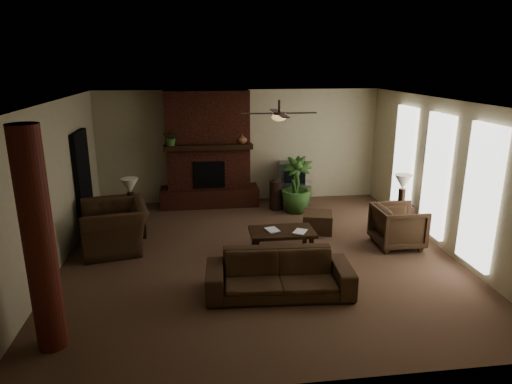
{
  "coord_description": "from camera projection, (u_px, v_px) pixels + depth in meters",
  "views": [
    {
      "loc": [
        -1.05,
        -7.61,
        3.45
      ],
      "look_at": [
        0.0,
        0.4,
        1.1
      ],
      "focal_mm": 31.55,
      "sensor_mm": 36.0,
      "label": 1
    }
  ],
  "objects": [
    {
      "name": "room_shell",
      "position": [
        259.0,
        182.0,
        7.95
      ],
      "size": [
        7.0,
        7.0,
        7.0
      ],
      "color": "brown",
      "rests_on": "ground"
    },
    {
      "name": "fireplace",
      "position": [
        209.0,
        159.0,
        10.98
      ],
      "size": [
        2.4,
        0.7,
        2.8
      ],
      "color": "#4B1F14",
      "rests_on": "ground"
    },
    {
      "name": "windows",
      "position": [
        436.0,
        176.0,
        8.58
      ],
      "size": [
        0.08,
        3.65,
        2.35
      ],
      "color": "white",
      "rests_on": "ground"
    },
    {
      "name": "log_column",
      "position": [
        39.0,
        242.0,
        5.3
      ],
      "size": [
        0.36,
        0.36,
        2.8
      ],
      "primitive_type": "cylinder",
      "color": "#5D2217",
      "rests_on": "ground"
    },
    {
      "name": "doorway",
      "position": [
        83.0,
        182.0,
        9.33
      ],
      "size": [
        0.1,
        1.0,
        2.1
      ],
      "primitive_type": "cube",
      "color": "black",
      "rests_on": "ground"
    },
    {
      "name": "ceiling_fan",
      "position": [
        279.0,
        115.0,
        7.97
      ],
      "size": [
        1.35,
        1.35,
        0.37
      ],
      "color": "black",
      "rests_on": "ceiling"
    },
    {
      "name": "sofa",
      "position": [
        279.0,
        267.0,
        6.85
      ],
      "size": [
        2.26,
        0.79,
        0.87
      ],
      "primitive_type": "imported",
      "rotation": [
        0.0,
        0.0,
        -0.07
      ],
      "color": "#3E2B1A",
      "rests_on": "ground"
    },
    {
      "name": "armchair_left",
      "position": [
        114.0,
        219.0,
        8.48
      ],
      "size": [
        1.14,
        1.5,
        1.17
      ],
      "primitive_type": "imported",
      "rotation": [
        0.0,
        0.0,
        -1.36
      ],
      "color": "#3E2B1A",
      "rests_on": "ground"
    },
    {
      "name": "armchair_right",
      "position": [
        398.0,
        224.0,
        8.63
      ],
      "size": [
        0.81,
        0.86,
        0.89
      ],
      "primitive_type": "imported",
      "rotation": [
        0.0,
        0.0,
        1.57
      ],
      "color": "#3E2B1A",
      "rests_on": "ground"
    },
    {
      "name": "coffee_table",
      "position": [
        282.0,
        233.0,
        8.38
      ],
      "size": [
        1.2,
        0.7,
        0.43
      ],
      "color": "black",
      "rests_on": "ground"
    },
    {
      "name": "ottoman",
      "position": [
        317.0,
        222.0,
        9.45
      ],
      "size": [
        0.73,
        0.73,
        0.4
      ],
      "primitive_type": "cube",
      "rotation": [
        0.0,
        0.0,
        -0.26
      ],
      "color": "#3E2B1A",
      "rests_on": "ground"
    },
    {
      "name": "tv_stand",
      "position": [
        294.0,
        192.0,
        11.44
      ],
      "size": [
        0.94,
        0.68,
        0.5
      ],
      "primitive_type": "cube",
      "rotation": [
        0.0,
        0.0,
        -0.22
      ],
      "color": "silver",
      "rests_on": "ground"
    },
    {
      "name": "tv",
      "position": [
        293.0,
        173.0,
        11.28
      ],
      "size": [
        0.75,
        0.65,
        0.52
      ],
      "color": "#3A3A3D",
      "rests_on": "tv_stand"
    },
    {
      "name": "floor_vase",
      "position": [
        276.0,
        192.0,
        10.82
      ],
      "size": [
        0.34,
        0.34,
        0.77
      ],
      "color": "black",
      "rests_on": "ground"
    },
    {
      "name": "floor_plant",
      "position": [
        296.0,
        197.0,
        10.65
      ],
      "size": [
        1.18,
        1.49,
        0.73
      ],
      "primitive_type": "imported",
      "rotation": [
        0.0,
        0.0,
        -0.4
      ],
      "color": "#325622",
      "rests_on": "ground"
    },
    {
      "name": "side_table_left",
      "position": [
        134.0,
        223.0,
        9.21
      ],
      "size": [
        0.53,
        0.53,
        0.55
      ],
      "primitive_type": "cube",
      "rotation": [
        0.0,
        0.0,
        0.06
      ],
      "color": "black",
      "rests_on": "ground"
    },
    {
      "name": "lamp_left",
      "position": [
        130.0,
        188.0,
        9.04
      ],
      "size": [
        0.45,
        0.45,
        0.65
      ],
      "color": "black",
      "rests_on": "side_table_left"
    },
    {
      "name": "side_table_right",
      "position": [
        399.0,
        216.0,
        9.58
      ],
      "size": [
        0.54,
        0.54,
        0.55
      ],
      "primitive_type": "cube",
      "rotation": [
        0.0,
        0.0,
        -0.08
      ],
      "color": "black",
      "rests_on": "ground"
    },
    {
      "name": "lamp_right",
      "position": [
        403.0,
        184.0,
        9.34
      ],
      "size": [
        0.39,
        0.39,
        0.65
      ],
      "color": "black",
      "rests_on": "side_table_right"
    },
    {
      "name": "mantel_plant",
      "position": [
        171.0,
        139.0,
        10.43
      ],
      "size": [
        0.4,
        0.44,
        0.33
      ],
      "primitive_type": "imported",
      "rotation": [
        0.0,
        0.0,
        -0.05
      ],
      "color": "#325622",
      "rests_on": "fireplace"
    },
    {
      "name": "mantel_vase",
      "position": [
        242.0,
        139.0,
        10.74
      ],
      "size": [
        0.23,
        0.24,
        0.22
      ],
      "primitive_type": "imported",
      "rotation": [
        0.0,
        0.0,
        0.07
      ],
      "color": "brown",
      "rests_on": "fireplace"
    },
    {
      "name": "book_a",
      "position": [
        267.0,
        224.0,
        8.26
      ],
      "size": [
        0.22,
        0.08,
        0.29
      ],
      "primitive_type": "imported",
      "rotation": [
        0.0,
        0.0,
        0.27
      ],
      "color": "#999999",
      "rests_on": "coffee_table"
    },
    {
      "name": "book_b",
      "position": [
        295.0,
        224.0,
        8.26
      ],
      "size": [
        0.2,
        0.13,
        0.29
      ],
      "primitive_type": "imported",
      "rotation": [
        0.0,
        0.0,
        -0.53
      ],
      "color": "#999999",
      "rests_on": "coffee_table"
    }
  ]
}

